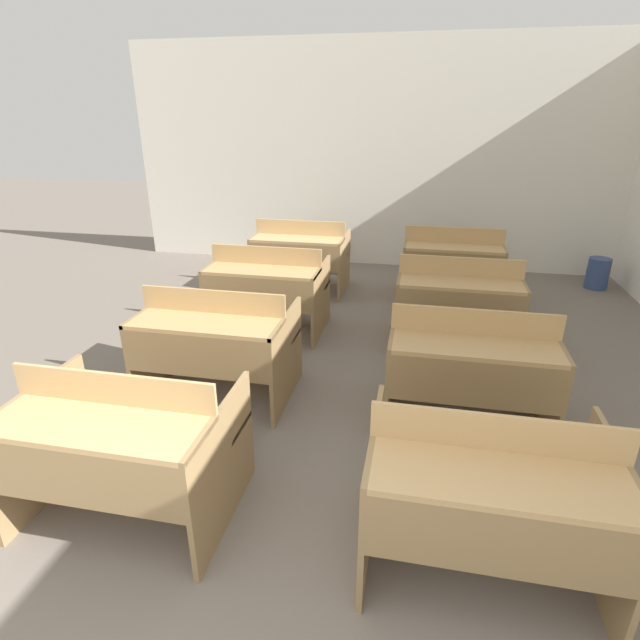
{
  "coord_description": "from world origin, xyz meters",
  "views": [
    {
      "loc": [
        0.76,
        -0.18,
        2.05
      ],
      "look_at": [
        0.13,
        2.89,
        0.75
      ],
      "focal_mm": 28.0,
      "sensor_mm": 36.0,
      "label": 1
    }
  ],
  "objects_px": {
    "bench_second_left": "(217,341)",
    "bench_back_left": "(301,254)",
    "bench_front_right": "(488,491)",
    "bench_back_right": "(452,263)",
    "bench_front_left": "(123,442)",
    "bench_second_right": "(470,365)",
    "bench_third_right": "(457,300)",
    "bench_third_left": "(268,287)",
    "wastepaper_bin": "(598,273)"
  },
  "relations": [
    {
      "from": "bench_second_left",
      "to": "bench_back_left",
      "type": "xyz_separation_m",
      "value": [
        0.03,
        2.59,
        0.0
      ]
    },
    {
      "from": "bench_front_right",
      "to": "bench_back_right",
      "type": "relative_size",
      "value": 1.0
    },
    {
      "from": "bench_second_left",
      "to": "bench_back_left",
      "type": "bearing_deg",
      "value": 89.4
    },
    {
      "from": "bench_front_left",
      "to": "bench_back_left",
      "type": "xyz_separation_m",
      "value": [
        0.02,
        3.86,
        0.0
      ]
    },
    {
      "from": "bench_second_right",
      "to": "bench_third_right",
      "type": "height_order",
      "value": "same"
    },
    {
      "from": "bench_second_left",
      "to": "bench_second_right",
      "type": "height_order",
      "value": "same"
    },
    {
      "from": "bench_second_right",
      "to": "bench_back_left",
      "type": "bearing_deg",
      "value": 124.94
    },
    {
      "from": "bench_front_left",
      "to": "bench_front_right",
      "type": "distance_m",
      "value": 1.84
    },
    {
      "from": "bench_front_right",
      "to": "bench_back_left",
      "type": "height_order",
      "value": "same"
    },
    {
      "from": "bench_front_right",
      "to": "bench_back_right",
      "type": "height_order",
      "value": "same"
    },
    {
      "from": "bench_front_left",
      "to": "bench_second_left",
      "type": "height_order",
      "value": "same"
    },
    {
      "from": "bench_third_left",
      "to": "bench_third_right",
      "type": "relative_size",
      "value": 1.0
    },
    {
      "from": "bench_third_right",
      "to": "bench_second_right",
      "type": "bearing_deg",
      "value": -89.1
    },
    {
      "from": "bench_front_right",
      "to": "bench_back_right",
      "type": "bearing_deg",
      "value": 90.23
    },
    {
      "from": "bench_second_left",
      "to": "bench_third_right",
      "type": "xyz_separation_m",
      "value": [
        1.83,
        1.28,
        0.0
      ]
    },
    {
      "from": "bench_third_left",
      "to": "bench_third_right",
      "type": "distance_m",
      "value": 1.82
    },
    {
      "from": "bench_second_right",
      "to": "bench_back_right",
      "type": "height_order",
      "value": "same"
    },
    {
      "from": "bench_second_left",
      "to": "bench_back_right",
      "type": "bearing_deg",
      "value": 54.56
    },
    {
      "from": "bench_front_left",
      "to": "bench_second_right",
      "type": "distance_m",
      "value": 2.23
    },
    {
      "from": "bench_back_left",
      "to": "bench_back_right",
      "type": "height_order",
      "value": "same"
    },
    {
      "from": "bench_second_left",
      "to": "bench_third_left",
      "type": "xyz_separation_m",
      "value": [
        0.0,
        1.3,
        0.0
      ]
    },
    {
      "from": "bench_third_right",
      "to": "wastepaper_bin",
      "type": "height_order",
      "value": "bench_third_right"
    },
    {
      "from": "bench_front_left",
      "to": "bench_second_right",
      "type": "bearing_deg",
      "value": 34.35
    },
    {
      "from": "bench_front_left",
      "to": "bench_back_left",
      "type": "relative_size",
      "value": 1.0
    },
    {
      "from": "bench_front_right",
      "to": "bench_back_left",
      "type": "distance_m",
      "value": 4.27
    },
    {
      "from": "bench_second_right",
      "to": "wastepaper_bin",
      "type": "distance_m",
      "value": 3.88
    },
    {
      "from": "bench_front_left",
      "to": "wastepaper_bin",
      "type": "xyz_separation_m",
      "value": [
        3.67,
        4.67,
        -0.27
      ]
    },
    {
      "from": "bench_front_right",
      "to": "bench_second_right",
      "type": "xyz_separation_m",
      "value": [
        0.01,
        1.26,
        0.0
      ]
    },
    {
      "from": "bench_front_left",
      "to": "wastepaper_bin",
      "type": "bearing_deg",
      "value": 51.87
    },
    {
      "from": "bench_third_left",
      "to": "bench_back_right",
      "type": "xyz_separation_m",
      "value": [
        1.82,
        1.26,
        0.0
      ]
    },
    {
      "from": "bench_front_left",
      "to": "bench_back_left",
      "type": "height_order",
      "value": "same"
    },
    {
      "from": "bench_front_right",
      "to": "bench_third_right",
      "type": "xyz_separation_m",
      "value": [
        -0.01,
        2.55,
        0.0
      ]
    },
    {
      "from": "bench_front_left",
      "to": "bench_second_right",
      "type": "relative_size",
      "value": 1.0
    },
    {
      "from": "bench_second_right",
      "to": "bench_back_right",
      "type": "xyz_separation_m",
      "value": [
        -0.02,
        2.58,
        0.0
      ]
    },
    {
      "from": "bench_front_right",
      "to": "bench_second_left",
      "type": "bearing_deg",
      "value": 145.3
    },
    {
      "from": "bench_third_left",
      "to": "bench_back_right",
      "type": "distance_m",
      "value": 2.22
    },
    {
      "from": "bench_second_right",
      "to": "bench_back_right",
      "type": "relative_size",
      "value": 1.0
    },
    {
      "from": "bench_front_right",
      "to": "bench_second_left",
      "type": "height_order",
      "value": "same"
    },
    {
      "from": "bench_front_left",
      "to": "wastepaper_bin",
      "type": "height_order",
      "value": "bench_front_left"
    },
    {
      "from": "bench_back_left",
      "to": "wastepaper_bin",
      "type": "bearing_deg",
      "value": 12.54
    },
    {
      "from": "bench_second_right",
      "to": "bench_second_left",
      "type": "bearing_deg",
      "value": 179.6
    },
    {
      "from": "bench_front_left",
      "to": "bench_second_right",
      "type": "xyz_separation_m",
      "value": [
        1.84,
        1.26,
        0.0
      ]
    },
    {
      "from": "bench_back_left",
      "to": "bench_second_right",
      "type": "bearing_deg",
      "value": -55.06
    },
    {
      "from": "bench_front_right",
      "to": "wastepaper_bin",
      "type": "distance_m",
      "value": 5.03
    },
    {
      "from": "bench_back_right",
      "to": "bench_second_right",
      "type": "bearing_deg",
      "value": -89.51
    },
    {
      "from": "bench_second_right",
      "to": "wastepaper_bin",
      "type": "bearing_deg",
      "value": 61.86
    },
    {
      "from": "bench_third_left",
      "to": "bench_back_right",
      "type": "height_order",
      "value": "same"
    },
    {
      "from": "bench_third_right",
      "to": "wastepaper_bin",
      "type": "distance_m",
      "value": 2.82
    },
    {
      "from": "bench_front_left",
      "to": "bench_third_right",
      "type": "relative_size",
      "value": 1.0
    },
    {
      "from": "bench_third_right",
      "to": "wastepaper_bin",
      "type": "xyz_separation_m",
      "value": [
        1.85,
        2.12,
        -0.27
      ]
    }
  ]
}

